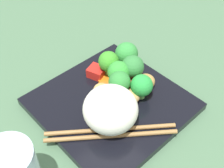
{
  "coord_description": "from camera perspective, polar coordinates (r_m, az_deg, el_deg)",
  "views": [
    {
      "loc": [
        26.02,
        26.49,
        42.74
      ],
      "look_at": [
        -1.97,
        -1.81,
        3.52
      ],
      "focal_mm": 46.69,
      "sensor_mm": 36.0,
      "label": 1
    }
  ],
  "objects": [
    {
      "name": "ground_plane",
      "position": [
        0.57,
        -0.13,
        -5.09
      ],
      "size": [
        110.0,
        110.0,
        2.0
      ],
      "primitive_type": "cube",
      "color": "#46694B"
    },
    {
      "name": "carrot_slice_3",
      "position": [
        0.61,
        0.97,
        2.89
      ],
      "size": [
        3.81,
        3.81,
        0.7
      ],
      "primitive_type": "cylinder",
      "rotation": [
        0.0,
        0.0,
        5.62
      ],
      "color": "orange",
      "rests_on": "square_plate"
    },
    {
      "name": "chopstick_pair",
      "position": [
        0.5,
        -0.23,
        -9.52
      ],
      "size": [
        18.75,
        16.14,
        0.77
      ],
      "rotation": [
        0.0,
        0.0,
        2.45
      ],
      "color": "olive",
      "rests_on": "square_plate"
    },
    {
      "name": "pepper_chunk_2",
      "position": [
        0.57,
        3.48,
        -0.25
      ],
      "size": [
        3.36,
        2.85,
        1.79
      ],
      "primitive_type": "cube",
      "rotation": [
        0.0,
        0.0,
        6.08
      ],
      "color": "red",
      "rests_on": "square_plate"
    },
    {
      "name": "chicken_piece_0",
      "position": [
        0.57,
        6.55,
        0.44
      ],
      "size": [
        4.97,
        4.82,
        2.98
      ],
      "primitive_type": "ellipsoid",
      "rotation": [
        0.0,
        0.0,
        5.86
      ],
      "color": "#B88745",
      "rests_on": "square_plate"
    },
    {
      "name": "carrot_slice_4",
      "position": [
        0.62,
        -0.64,
        3.57
      ],
      "size": [
        2.72,
        2.72,
        0.56
      ],
      "primitive_type": "cylinder",
      "rotation": [
        0.0,
        0.0,
        2.0
      ],
      "color": "orange",
      "rests_on": "square_plate"
    },
    {
      "name": "chicken_piece_1",
      "position": [
        0.56,
        -2.32,
        -1.41
      ],
      "size": [
        4.41,
        4.49,
        2.45
      ],
      "primitive_type": "ellipsoid",
      "rotation": [
        0.0,
        0.0,
        5.28
      ],
      "color": "tan",
      "rests_on": "square_plate"
    },
    {
      "name": "pepper_chunk_1",
      "position": [
        0.63,
        1.21,
        4.71
      ],
      "size": [
        2.02,
        2.39,
        2.22
      ],
      "primitive_type": "cube",
      "rotation": [
        0.0,
        0.0,
        4.44
      ],
      "color": "red",
      "rests_on": "square_plate"
    },
    {
      "name": "pepper_chunk_0",
      "position": [
        0.6,
        -3.01,
        2.38
      ],
      "size": [
        3.88,
        4.07,
        2.02
      ],
      "primitive_type": "cube",
      "rotation": [
        0.0,
        0.0,
        0.3
      ],
      "color": "red",
      "rests_on": "square_plate"
    },
    {
      "name": "carrot_slice_0",
      "position": [
        0.58,
        -1.56,
        -0.6
      ],
      "size": [
        3.7,
        3.7,
        0.69
      ],
      "primitive_type": "cylinder",
      "rotation": [
        0.0,
        0.0,
        2.69
      ],
      "color": "orange",
      "rests_on": "square_plate"
    },
    {
      "name": "square_plate",
      "position": [
        0.56,
        -0.13,
        -3.92
      ],
      "size": [
        26.41,
        26.41,
        1.52
      ],
      "primitive_type": "cube",
      "rotation": [
        0.0,
        0.0,
        -0.03
      ],
      "color": "black",
      "rests_on": "ground_plane"
    },
    {
      "name": "broccoli_floret_1",
      "position": [
        0.54,
        1.64,
        0.18
      ],
      "size": [
        4.16,
        4.16,
        5.89
      ],
      "color": "#6CA753",
      "rests_on": "square_plate"
    },
    {
      "name": "broccoli_floret_5",
      "position": [
        0.54,
        5.82,
        -0.37
      ],
      "size": [
        4.23,
        4.23,
        5.44
      ],
      "color": "#66B155",
      "rests_on": "square_plate"
    },
    {
      "name": "carrot_slice_5",
      "position": [
        0.59,
        -1.39,
        0.84
      ],
      "size": [
        3.19,
        3.19,
        0.61
      ],
      "primitive_type": "cylinder",
      "rotation": [
        0.0,
        0.0,
        4.85
      ],
      "color": "orange",
      "rests_on": "square_plate"
    },
    {
      "name": "chicken_piece_4",
      "position": [
        0.55,
        3.68,
        -2.43
      ],
      "size": [
        4.48,
        4.27,
        2.58
      ],
      "primitive_type": "ellipsoid",
      "rotation": [
        0.0,
        0.0,
        2.87
      ],
      "color": "tan",
      "rests_on": "square_plate"
    },
    {
      "name": "broccoli_floret_3",
      "position": [
        0.56,
        1.33,
        2.25
      ],
      "size": [
        4.41,
        4.41,
        5.81
      ],
      "color": "#71BB57",
      "rests_on": "square_plate"
    },
    {
      "name": "rice_mound",
      "position": [
        0.49,
        -0.3,
        -4.97
      ],
      "size": [
        10.9,
        10.97,
        7.83
      ],
      "primitive_type": "ellipsoid",
      "rotation": [
        0.0,
        0.0,
        3.32
      ],
      "color": "white",
      "rests_on": "square_plate"
    },
    {
      "name": "broccoli_floret_2",
      "position": [
        0.57,
        4.05,
        3.35
      ],
      "size": [
        4.51,
        4.51,
        6.17
      ],
      "color": "#5F8E3A",
      "rests_on": "square_plate"
    },
    {
      "name": "carrot_slice_2",
      "position": [
        0.63,
        4.6,
        3.53
      ],
      "size": [
        3.76,
        3.76,
        0.56
      ],
      "primitive_type": "cylinder",
      "rotation": [
        0.0,
        0.0,
        2.9
      ],
      "color": "orange",
      "rests_on": "square_plate"
    },
    {
      "name": "broccoli_floret_0",
      "position": [
        0.58,
        -0.66,
        4.27
      ],
      "size": [
        4.15,
        4.15,
        6.07
      ],
      "color": "#65AF55",
      "rests_on": "square_plate"
    },
    {
      "name": "carrot_slice_1",
      "position": [
        0.61,
        4.7,
        2.12
      ],
      "size": [
        3.48,
        3.48,
        0.51
      ],
      "primitive_type": "cylinder",
      "rotation": [
        0.0,
        0.0,
        5.66
      ],
      "color": "orange",
      "rests_on": "square_plate"
    },
    {
      "name": "broccoli_floret_4",
      "position": [
        0.6,
        2.85,
        5.83
      ],
      "size": [
        4.76,
        4.76,
        6.17
      ],
      "color": "#75B75D",
      "rests_on": "square_plate"
    },
    {
      "name": "chicken_piece_2",
      "position": [
        0.59,
        1.54,
        1.97
      ],
      "size": [
        4.61,
        4.53,
        2.23
      ],
      "primitive_type": "ellipsoid",
      "rotation": [
        0.0,
        0.0,
        2.61
      ],
      "color": "tan",
      "rests_on": "square_plate"
    }
  ]
}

